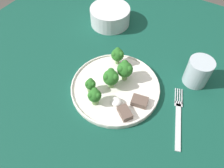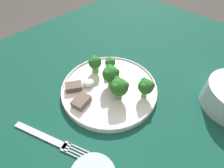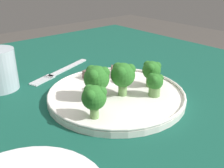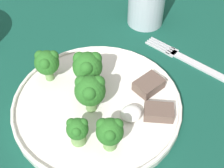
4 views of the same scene
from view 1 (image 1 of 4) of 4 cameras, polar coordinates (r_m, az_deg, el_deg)
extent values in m
plane|color=#4C4742|center=(1.38, 0.74, -16.41)|extent=(8.00, 8.00, 0.00)
cube|color=#114738|center=(0.77, 1.29, 2.69)|extent=(1.25, 1.17, 0.03)
cylinder|color=brown|center=(1.57, -7.35, 15.11)|extent=(0.06, 0.06, 0.69)
cylinder|color=white|center=(0.70, 0.86, -1.00)|extent=(0.28, 0.28, 0.01)
torus|color=white|center=(0.70, 0.87, -0.56)|extent=(0.28, 0.28, 0.01)
cube|color=silver|center=(0.66, 16.87, -10.46)|extent=(0.07, 0.15, 0.00)
cube|color=silver|center=(0.70, 16.96, -5.03)|extent=(0.03, 0.02, 0.00)
cube|color=silver|center=(0.72, 17.77, -3.20)|extent=(0.02, 0.06, 0.00)
cube|color=silver|center=(0.72, 17.25, -3.12)|extent=(0.02, 0.06, 0.00)
cube|color=silver|center=(0.72, 16.72, -3.04)|extent=(0.02, 0.06, 0.00)
cube|color=silver|center=(0.72, 16.20, -2.97)|extent=(0.02, 0.06, 0.00)
cylinder|color=silver|center=(0.93, -0.51, 17.37)|extent=(0.16, 0.16, 0.07)
cylinder|color=white|center=(0.93, -0.51, 17.09)|extent=(0.13, 0.13, 0.05)
cylinder|color=#B2C1CC|center=(0.74, 21.55, 3.00)|extent=(0.08, 0.08, 0.09)
cylinder|color=silver|center=(0.76, 21.16, 2.13)|extent=(0.07, 0.07, 0.05)
cylinder|color=#709E56|center=(0.71, 3.28, 2.18)|extent=(0.02, 0.02, 0.03)
sphere|color=#286B23|center=(0.69, 3.39, 3.81)|extent=(0.05, 0.05, 0.05)
sphere|color=#286B23|center=(0.67, 4.56, 3.93)|extent=(0.02, 0.02, 0.02)
sphere|color=#286B23|center=(0.69, 3.42, 5.38)|extent=(0.02, 0.02, 0.02)
sphere|color=#286B23|center=(0.67, 2.33, 3.97)|extent=(0.02, 0.02, 0.02)
cylinder|color=#709E56|center=(0.69, -0.28, 0.11)|extent=(0.02, 0.02, 0.03)
sphere|color=#286B23|center=(0.66, -0.29, 1.71)|extent=(0.05, 0.05, 0.05)
sphere|color=#286B23|center=(0.65, 0.81, 1.80)|extent=(0.02, 0.02, 0.02)
sphere|color=#286B23|center=(0.67, -0.27, 3.30)|extent=(0.02, 0.02, 0.02)
sphere|color=#286B23|center=(0.65, -1.43, 1.83)|extent=(0.02, 0.02, 0.02)
cylinder|color=#709E56|center=(0.66, -4.41, -4.28)|extent=(0.02, 0.02, 0.02)
sphere|color=#286B23|center=(0.64, -4.55, -3.02)|extent=(0.04, 0.04, 0.04)
sphere|color=#286B23|center=(0.62, -3.69, -3.04)|extent=(0.02, 0.02, 0.02)
sphere|color=#286B23|center=(0.63, -4.53, -1.66)|extent=(0.02, 0.02, 0.02)
sphere|color=#286B23|center=(0.63, -5.60, -3.00)|extent=(0.02, 0.02, 0.02)
cylinder|color=#709E56|center=(0.76, 1.42, 6.17)|extent=(0.02, 0.02, 0.02)
sphere|color=#286B23|center=(0.74, 1.46, 7.61)|extent=(0.04, 0.04, 0.04)
sphere|color=#286B23|center=(0.73, 2.36, 7.77)|extent=(0.02, 0.02, 0.02)
sphere|color=#286B23|center=(0.74, 1.48, 8.85)|extent=(0.02, 0.02, 0.02)
sphere|color=#286B23|center=(0.72, 0.59, 7.80)|extent=(0.02, 0.02, 0.02)
cylinder|color=#709E56|center=(0.68, -5.52, -1.17)|extent=(0.02, 0.02, 0.02)
sphere|color=#286B23|center=(0.67, -5.66, -0.09)|extent=(0.03, 0.03, 0.03)
sphere|color=#286B23|center=(0.66, -5.00, -0.05)|extent=(0.01, 0.01, 0.01)
sphere|color=#286B23|center=(0.67, -5.64, 0.97)|extent=(0.01, 0.01, 0.01)
sphere|color=#286B23|center=(0.66, -6.48, -0.03)|extent=(0.01, 0.01, 0.01)
cube|color=brown|center=(0.66, 7.23, -4.51)|extent=(0.05, 0.04, 0.02)
cube|color=brown|center=(0.64, 3.36, -7.49)|extent=(0.06, 0.05, 0.02)
ellipsoid|color=white|center=(0.65, 1.14, -4.63)|extent=(0.04, 0.03, 0.02)
camera|label=2|loc=(0.63, 38.37, 27.65)|focal=28.00mm
camera|label=3|loc=(0.95, -9.50, 32.48)|focal=42.00mm
camera|label=4|loc=(0.38, -45.39, 13.71)|focal=50.00mm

